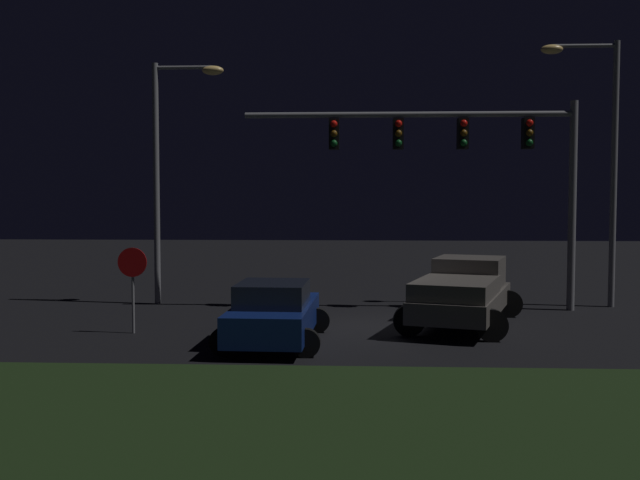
% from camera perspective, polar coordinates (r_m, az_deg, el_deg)
% --- Properties ---
extents(ground_plane, '(80.00, 80.00, 0.00)m').
position_cam_1_polar(ground_plane, '(20.51, 3.31, -6.56)').
color(ground_plane, black).
extents(grass_median, '(25.90, 6.72, 0.10)m').
position_cam_1_polar(grass_median, '(11.87, 3.73, -13.68)').
color(grass_median, black).
rests_on(grass_median, ground_plane).
extents(pickup_truck, '(3.94, 5.75, 1.80)m').
position_cam_1_polar(pickup_truck, '(20.60, 11.11, -3.77)').
color(pickup_truck, '#514C47').
rests_on(pickup_truck, ground_plane).
extents(car_sedan, '(2.58, 4.46, 1.51)m').
position_cam_1_polar(car_sedan, '(17.72, -3.60, -5.71)').
color(car_sedan, navy).
rests_on(car_sedan, ground_plane).
extents(traffic_signal_gantry, '(10.32, 0.56, 6.50)m').
position_cam_1_polar(traffic_signal_gantry, '(23.36, 11.12, 6.97)').
color(traffic_signal_gantry, slate).
rests_on(traffic_signal_gantry, ground_plane).
extents(street_lamp_left, '(2.35, 0.44, 7.89)m').
position_cam_1_polar(street_lamp_left, '(24.62, -11.59, 6.62)').
color(street_lamp_left, slate).
rests_on(street_lamp_left, ground_plane).
extents(street_lamp_right, '(2.48, 0.44, 8.47)m').
position_cam_1_polar(street_lamp_right, '(25.18, 20.92, 7.15)').
color(street_lamp_right, slate).
rests_on(street_lamp_right, ground_plane).
extents(stop_sign, '(0.76, 0.08, 2.23)m').
position_cam_1_polar(stop_sign, '(19.54, -14.38, -2.53)').
color(stop_sign, slate).
rests_on(stop_sign, ground_plane).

